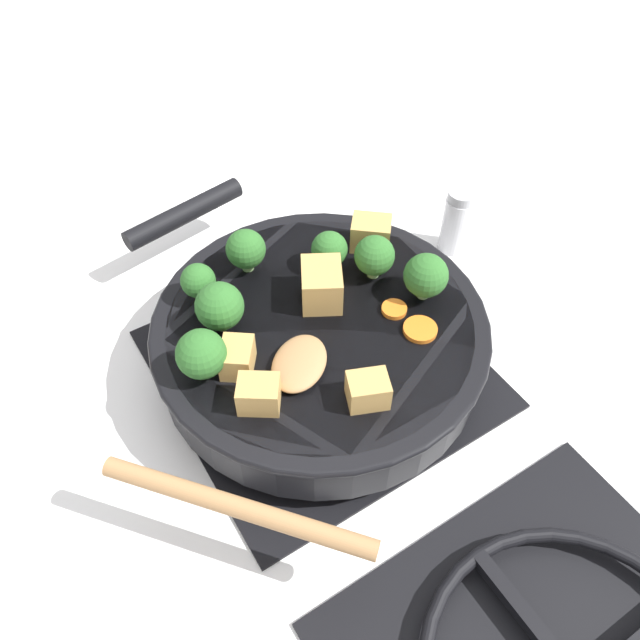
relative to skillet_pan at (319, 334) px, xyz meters
name	(u,v)px	position (x,y,z in m)	size (l,w,h in m)	color
ground_plane	(320,369)	(0.00, 0.00, -0.06)	(2.40, 2.40, 0.00)	white
front_burner_grate	(320,362)	(0.00, 0.00, -0.04)	(0.31, 0.31, 0.03)	black
skillet_pan	(319,334)	(0.00, 0.00, 0.00)	(0.33, 0.43, 0.05)	black
wooden_spoon	(267,436)	(0.11, 0.09, 0.03)	(0.23, 0.22, 0.02)	#A87A4C
tofu_cube_center_large	(322,285)	(-0.02, -0.02, 0.04)	(0.05, 0.04, 0.04)	tan
tofu_cube_near_handle	(371,233)	(-0.10, -0.06, 0.04)	(0.04, 0.03, 0.03)	tan
tofu_cube_east_chunk	(237,358)	(0.09, 0.01, 0.04)	(0.04, 0.03, 0.03)	tan
tofu_cube_west_chunk	(368,390)	(0.01, 0.10, 0.04)	(0.04, 0.03, 0.03)	tan
tofu_cube_back_piece	(259,394)	(0.10, 0.06, 0.04)	(0.04, 0.03, 0.03)	tan
broccoli_floret_near_spoon	(426,276)	(-0.11, 0.03, 0.05)	(0.04, 0.04, 0.05)	#709956
broccoli_floret_center_top	(374,256)	(-0.08, -0.02, 0.05)	(0.04, 0.04, 0.05)	#709956
broccoli_floret_east_rim	(198,281)	(0.09, -0.09, 0.05)	(0.03, 0.03, 0.04)	#709956
broccoli_floret_west_rim	(220,306)	(0.08, -0.04, 0.05)	(0.05, 0.05, 0.05)	#709956
broccoli_floret_north_edge	(329,250)	(-0.05, -0.06, 0.05)	(0.04, 0.04, 0.05)	#709956
broccoli_floret_south_cluster	(246,249)	(0.03, -0.10, 0.05)	(0.04, 0.04, 0.05)	#709956
broccoli_floret_mid_floret	(200,352)	(0.12, 0.00, 0.05)	(0.05, 0.05, 0.05)	#709956
carrot_slice_orange_thin	(394,309)	(-0.07, 0.03, 0.03)	(0.03, 0.03, 0.01)	orange
carrot_slice_near_center	(420,329)	(-0.07, 0.07, 0.03)	(0.03, 0.03, 0.01)	orange
salt_shaker	(457,221)	(-0.25, -0.07, -0.01)	(0.04, 0.04, 0.09)	white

